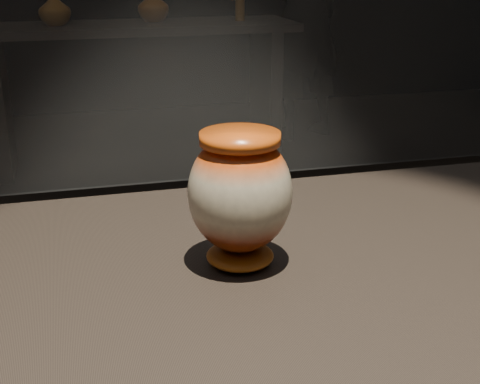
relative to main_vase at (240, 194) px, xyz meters
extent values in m
cube|color=black|center=(-0.16, -0.05, -0.14)|extent=(2.00, 0.80, 0.05)
ellipsoid|color=#641F08|center=(0.00, 0.00, -0.10)|extent=(0.12, 0.12, 0.03)
ellipsoid|color=beige|center=(0.00, 0.00, 0.00)|extent=(0.18, 0.18, 0.18)
cylinder|color=#EC5216|center=(0.00, 0.00, 0.08)|extent=(0.14, 0.14, 0.02)
cube|color=black|center=(0.23, 3.41, -0.14)|extent=(2.00, 0.60, 0.05)
cube|color=black|center=(-0.62, 3.41, -0.59)|extent=(0.08, 0.50, 0.85)
cube|color=black|center=(1.08, 3.41, -0.59)|extent=(0.08, 0.50, 0.85)
imported|color=#9E5717|center=(-0.25, 3.40, -0.01)|extent=(0.26, 0.26, 0.20)
imported|color=#641F08|center=(0.35, 3.47, -0.01)|extent=(0.25, 0.25, 0.20)
cylinder|color=#9E5717|center=(0.90, 3.39, -0.04)|extent=(0.06, 0.06, 0.14)
imported|color=black|center=(1.47, 3.75, -0.11)|extent=(0.77, 0.63, 1.81)
camera|label=1|loc=(-0.23, -0.87, 0.33)|focal=50.00mm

